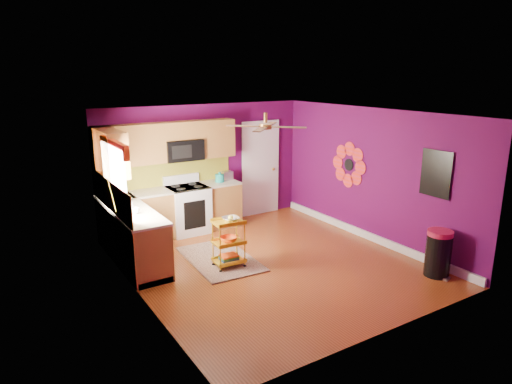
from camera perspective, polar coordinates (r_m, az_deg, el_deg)
ground at (r=7.80m, az=1.93°, el=-8.86°), size 5.00×5.00×0.00m
room_envelope at (r=7.31m, az=2.21°, el=2.98°), size 4.54×5.04×2.52m
lower_cabinets at (r=8.61m, az=-12.41°, el=-3.80°), size 2.81×2.31×0.94m
electric_range at (r=9.18m, az=-8.52°, el=-2.10°), size 0.76×0.66×1.13m
upper_cabinetry at (r=8.64m, az=-13.07°, el=5.58°), size 2.80×2.30×1.26m
left_window at (r=7.32m, az=-17.34°, el=3.17°), size 0.08×1.35×1.08m
panel_door at (r=10.16m, az=0.55°, el=2.87°), size 0.95×0.11×2.15m
right_wall_art at (r=8.53m, az=15.86°, el=2.85°), size 0.04×2.74×1.04m
ceiling_fan at (r=7.35m, az=1.21°, el=8.26°), size 1.01×1.01×0.26m
shag_rug at (r=7.95m, az=-4.51°, el=-8.33°), size 1.12×1.73×0.02m
rolling_cart at (r=7.50m, az=-3.39°, el=-6.11°), size 0.51×0.39×0.88m
trash_can at (r=7.76m, az=21.82°, el=-7.12°), size 0.48×0.49×0.75m
teal_kettle at (r=9.36m, az=-4.57°, el=1.77°), size 0.18×0.18×0.21m
toaster at (r=9.52m, az=-3.64°, el=2.06°), size 0.22×0.15×0.18m
soap_bottle_a at (r=7.81m, az=-15.51°, el=-1.37°), size 0.08×0.08×0.17m
soap_bottle_b at (r=7.70m, az=-15.46°, el=-1.63°), size 0.13×0.13×0.16m
counter_dish at (r=8.28m, az=-16.16°, el=-0.88°), size 0.26×0.26×0.06m
counter_cup at (r=7.50m, az=-14.84°, el=-2.28°), size 0.12×0.12×0.10m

